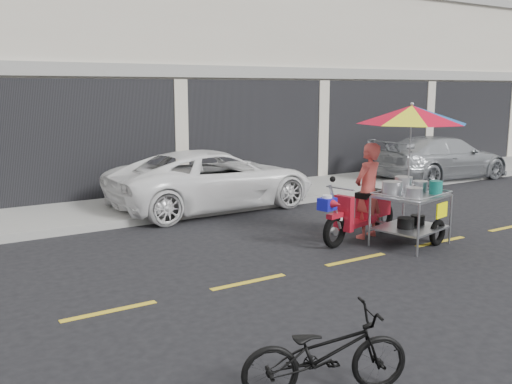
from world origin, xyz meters
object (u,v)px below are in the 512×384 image
food_vendor_rig (395,155)px  near_bicycle (325,353)px  silver_pickup (442,158)px  white_pickup (214,179)px

food_vendor_rig → near_bicycle: bearing=-154.8°
silver_pickup → near_bicycle: bearing=127.3°
near_bicycle → food_vendor_rig: size_ratio=0.55×
white_pickup → food_vendor_rig: size_ratio=1.73×
white_pickup → food_vendor_rig: (1.32, -4.21, 0.89)m
white_pickup → silver_pickup: 7.62m
near_bicycle → silver_pickup: bearing=-33.9°
silver_pickup → near_bicycle: silver_pickup is taller
silver_pickup → food_vendor_rig: bearing=125.3°
white_pickup → near_bicycle: bearing=156.8°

